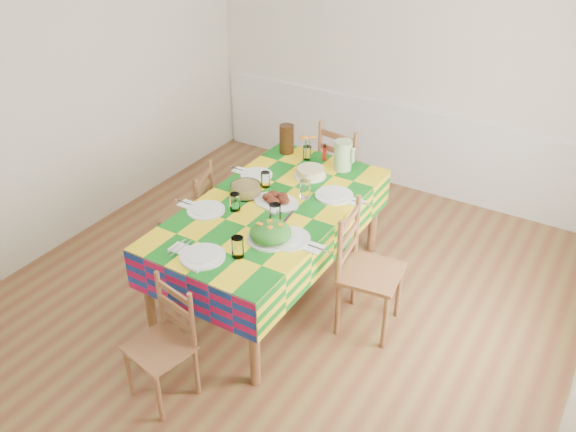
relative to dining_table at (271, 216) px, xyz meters
The scene contains 22 objects.
room 0.66m from the dining_table, 49.22° to the right, with size 4.58×5.08×2.78m.
wainscot 2.32m from the dining_table, 86.03° to the left, with size 4.41×0.06×0.92m.
dining_table is the anchor object (origin of this frame).
setting_near_head 0.80m from the dining_table, 87.17° to the right, with size 0.52×0.35×0.15m.
setting_left_near 0.45m from the dining_table, 139.10° to the right, with size 0.54×0.32×0.14m.
setting_left_far 0.47m from the dining_table, 135.92° to the left, with size 0.50×0.30×0.13m.
setting_right_near 0.43m from the dining_table, 43.77° to the right, with size 0.61×0.35×0.16m.
setting_right_far 0.47m from the dining_table, 49.68° to the left, with size 0.58×0.34×0.15m.
meat_platter 0.14m from the dining_table, 79.61° to the left, with size 0.39×0.28×0.07m.
salad_platter 0.50m from the dining_table, 57.95° to the right, with size 0.34×0.34×0.14m.
pasta_bowl 0.31m from the dining_table, behind, with size 0.25×0.25×0.09m.
cake 0.61m from the dining_table, 88.15° to the left, with size 0.28×0.28×0.08m.
serving_utensils 0.23m from the dining_table, 30.65° to the right, with size 0.17×0.37×0.01m.
flower_vase 0.90m from the dining_table, 101.11° to the left, with size 0.15×0.12×0.24m.
hot_sauce 0.94m from the dining_table, 91.60° to the left, with size 0.04×0.04×0.16m, color red.
green_pitcher 0.91m from the dining_table, 77.27° to the left, with size 0.16×0.16×0.27m, color #A1C68C.
tea_pitcher 1.00m from the dining_table, 114.32° to the left, with size 0.13×0.13×0.27m, color black.
name_card 1.00m from the dining_table, 89.25° to the right, with size 0.09×0.03×0.02m, color white.
chair_near 1.38m from the dining_table, 89.67° to the right, with size 0.45×0.44×0.88m.
chair_far 1.35m from the dining_table, 90.31° to the left, with size 0.53×0.51×1.05m.
chair_left 0.90m from the dining_table, behind, with size 0.50×0.51×0.93m.
chair_right 0.87m from the dining_table, ahead, with size 0.49×0.51×1.04m.
Camera 1 is at (2.11, -3.28, 3.30)m, focal length 38.00 mm.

